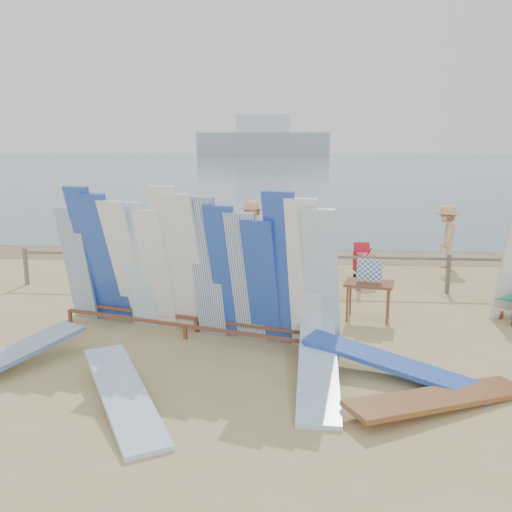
# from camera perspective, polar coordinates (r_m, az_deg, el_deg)

# --- Properties ---
(ground) EXTENTS (160.00, 160.00, 0.00)m
(ground) POSITION_cam_1_polar(r_m,az_deg,el_deg) (9.90, 0.93, -8.01)
(ground) COLOR tan
(ground) RESTS_ON ground
(ocean) EXTENTS (320.00, 240.00, 0.02)m
(ocean) POSITION_cam_1_polar(r_m,az_deg,el_deg) (137.36, 4.38, 10.02)
(ocean) COLOR #416374
(ocean) RESTS_ON ground
(wet_sand_strip) EXTENTS (40.00, 2.60, 0.01)m
(wet_sand_strip) POSITION_cam_1_polar(r_m,az_deg,el_deg) (16.85, 2.49, 0.14)
(wet_sand_strip) COLOR olive
(wet_sand_strip) RESTS_ON ground
(distant_ship) EXTENTS (45.00, 8.00, 14.00)m
(distant_ship) POSITION_cam_1_polar(r_m,az_deg,el_deg) (189.75, 0.77, 12.03)
(distant_ship) COLOR #999EA3
(distant_ship) RESTS_ON ocean
(fence) EXTENTS (12.08, 0.08, 0.90)m
(fence) POSITION_cam_1_polar(r_m,az_deg,el_deg) (12.62, 1.81, -0.77)
(fence) COLOR #6D5F52
(fence) RESTS_ON ground
(main_surfboard_rack) EXTENTS (5.27, 2.18, 2.67)m
(main_surfboard_rack) POSITION_cam_1_polar(r_m,az_deg,el_deg) (9.48, -6.99, -1.44)
(main_surfboard_rack) COLOR brown
(main_surfboard_rack) RESTS_ON ground
(vendor_table) EXTENTS (1.02, 0.81, 1.20)m
(vendor_table) POSITION_cam_1_polar(r_m,az_deg,el_deg) (10.68, 11.74, -4.55)
(vendor_table) COLOR brown
(vendor_table) RESTS_ON ground
(flat_board_b) EXTENTS (0.62, 2.70, 0.44)m
(flat_board_b) POSITION_cam_1_polar(r_m,az_deg,el_deg) (7.96, 6.50, -13.09)
(flat_board_b) COLOR #92C1EA
(flat_board_b) RESTS_ON ground
(flat_board_c) EXTENTS (2.64, 1.77, 0.22)m
(flat_board_c) POSITION_cam_1_polar(r_m,az_deg,el_deg) (7.65, 18.79, -14.73)
(flat_board_c) COLOR brown
(flat_board_c) RESTS_ON ground
(flat_board_d) EXTENTS (2.67, 1.65, 0.43)m
(flat_board_d) POSITION_cam_1_polar(r_m,az_deg,el_deg) (8.32, 14.22, -12.28)
(flat_board_d) COLOR #2448B7
(flat_board_d) RESTS_ON ground
(flat_board_a) EXTENTS (1.84, 2.61, 0.33)m
(flat_board_a) POSITION_cam_1_polar(r_m,az_deg,el_deg) (7.51, -13.76, -14.96)
(flat_board_a) COLOR #92C1EA
(flat_board_a) RESTS_ON ground
(flat_board_e) EXTENTS (1.82, 2.61, 0.42)m
(flat_board_e) POSITION_cam_1_polar(r_m,az_deg,el_deg) (9.00, -25.29, -11.19)
(flat_board_e) COLOR silver
(flat_board_e) RESTS_ON ground
(beach_chair_left) EXTENTS (0.53, 0.55, 0.77)m
(beach_chair_left) POSITION_cam_1_polar(r_m,az_deg,el_deg) (13.20, 3.41, -2.04)
(beach_chair_left) COLOR #B1121F
(beach_chair_left) RESTS_ON ground
(beach_chair_right) EXTENTS (0.63, 0.64, 0.88)m
(beach_chair_right) POSITION_cam_1_polar(r_m,az_deg,el_deg) (13.99, 6.31, -1.19)
(beach_chair_right) COLOR #B1121F
(beach_chair_right) RESTS_ON ground
(stroller) EXTENTS (0.58, 0.76, 0.95)m
(stroller) POSITION_cam_1_polar(r_m,az_deg,el_deg) (13.64, 11.29, -1.13)
(stroller) COLOR #B1121F
(stroller) RESTS_ON ground
(beachgoer_3) EXTENTS (1.20, 1.07, 1.78)m
(beachgoer_3) POSITION_cam_1_polar(r_m,az_deg,el_deg) (15.86, -0.35, 2.70)
(beachgoer_3) COLOR tan
(beachgoer_3) RESTS_ON ground
(beachgoer_4) EXTENTS (1.15, 0.98, 1.83)m
(beachgoer_4) POSITION_cam_1_polar(r_m,az_deg,el_deg) (13.82, 1.28, 1.52)
(beachgoer_4) COLOR #8C6042
(beachgoer_4) RESTS_ON ground
(beachgoer_1) EXTENTS (0.63, 0.43, 1.60)m
(beachgoer_1) POSITION_cam_1_polar(r_m,az_deg,el_deg) (16.24, -13.82, 2.26)
(beachgoer_1) COLOR #8C6042
(beachgoer_1) RESTS_ON ground
(beachgoer_9) EXTENTS (0.83, 1.21, 1.73)m
(beachgoer_9) POSITION_cam_1_polar(r_m,az_deg,el_deg) (15.91, 19.38, 1.99)
(beachgoer_9) COLOR tan
(beachgoer_9) RESTS_ON ground
(beachgoer_6) EXTENTS (0.45, 0.83, 1.63)m
(beachgoer_6) POSITION_cam_1_polar(r_m,az_deg,el_deg) (14.08, 6.96, 1.20)
(beachgoer_6) COLOR tan
(beachgoer_6) RESTS_ON ground
(beachgoer_0) EXTENTS (0.54, 0.82, 1.54)m
(beachgoer_0) POSITION_cam_1_polar(r_m,az_deg,el_deg) (15.17, -11.10, 1.64)
(beachgoer_0) COLOR tan
(beachgoer_0) RESTS_ON ground
(beachgoer_5) EXTENTS (1.10, 1.53, 1.60)m
(beachgoer_5) POSITION_cam_1_polar(r_m,az_deg,el_deg) (15.50, 3.21, 2.14)
(beachgoer_5) COLOR beige
(beachgoer_5) RESTS_ON ground
(beachgoer_2) EXTENTS (0.93, 0.68, 1.72)m
(beachgoer_2) POSITION_cam_1_polar(r_m,az_deg,el_deg) (14.30, -4.69, 1.59)
(beachgoer_2) COLOR beige
(beachgoer_2) RESTS_ON ground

